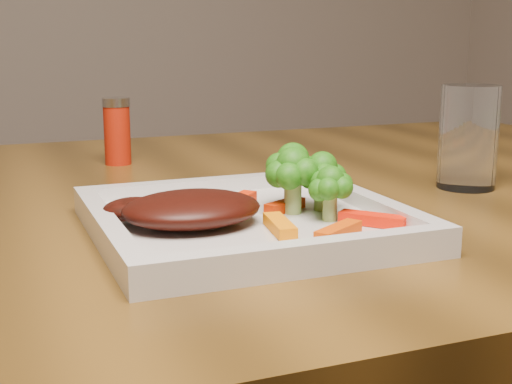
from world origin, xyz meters
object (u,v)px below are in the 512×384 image
object	(u,v)px
drinking_glass	(468,137)
spice_shaker	(117,131)
steak	(192,209)
plate	(246,226)

from	to	relation	value
drinking_glass	spice_shaker	bearing A→B (deg)	139.01
steak	spice_shaker	bearing A→B (deg)	88.66
steak	plate	bearing A→B (deg)	0.75
spice_shaker	steak	bearing A→B (deg)	-91.34
plate	drinking_glass	xyz separation A→B (m)	(0.31, 0.09, 0.05)
plate	drinking_glass	distance (m)	0.32
plate	steak	distance (m)	0.06
plate	steak	world-z (taller)	steak
steak	drinking_glass	xyz separation A→B (m)	(0.36, 0.09, 0.03)
steak	spice_shaker	size ratio (longest dim) A/B	1.35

